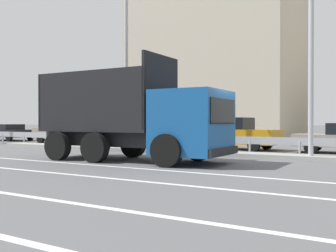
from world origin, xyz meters
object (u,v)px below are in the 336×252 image
object	(u,v)px
parked_car_2	(129,134)
parked_car_3	(233,134)
parked_car_0	(9,132)
street_lamp_1	(124,37)
parked_car_1	(65,132)
median_road_sign	(101,126)
street_lamp_2	(311,14)
dump_truck	(152,125)

from	to	relation	value
parked_car_2	parked_car_3	size ratio (longest dim) A/B	0.95
parked_car_0	parked_car_3	xyz separation A→B (m)	(18.04, -0.11, 0.15)
street_lamp_1	parked_car_1	xyz separation A→B (m)	(-8.22, 4.13, -4.67)
street_lamp_1	parked_car_3	world-z (taller)	street_lamp_1
parked_car_3	parked_car_2	bearing A→B (deg)	-85.81
median_road_sign	street_lamp_2	size ratio (longest dim) A/B	0.24
street_lamp_1	median_road_sign	bearing A→B (deg)	175.18
street_lamp_2	parked_car_2	distance (m)	12.87
street_lamp_2	parked_car_1	world-z (taller)	street_lamp_2
parked_car_0	dump_truck	bearing A→B (deg)	69.79
parked_car_2	parked_car_0	bearing A→B (deg)	-93.48
parked_car_0	parked_car_2	distance (m)	11.47
median_road_sign	parked_car_2	bearing A→B (deg)	106.77
dump_truck	parked_car_1	bearing A→B (deg)	-123.98
parked_car_1	parked_car_2	distance (m)	5.45
street_lamp_1	street_lamp_2	size ratio (longest dim) A/B	1.03
dump_truck	parked_car_3	distance (m)	7.52
dump_truck	parked_car_0	xyz separation A→B (m)	(-18.03, 7.62, -0.65)
dump_truck	median_road_sign	world-z (taller)	dump_truck
street_lamp_2	parked_car_0	xyz separation A→B (m)	(-22.73, 4.46, -4.59)
street_lamp_2	street_lamp_1	bearing A→B (deg)	178.87
median_road_sign	street_lamp_1	size ratio (longest dim) A/B	0.23
street_lamp_2	parked_car_3	size ratio (longest dim) A/B	1.98
dump_truck	median_road_sign	xyz separation A→B (m)	(-5.37, 3.47, -0.12)
street_lamp_1	street_lamp_2	distance (m)	8.50
dump_truck	parked_car_2	size ratio (longest dim) A/B	1.60
parked_car_0	parked_car_3	distance (m)	18.04
dump_truck	parked_car_3	xyz separation A→B (m)	(0.01, 7.51, -0.50)
street_lamp_1	parked_car_0	world-z (taller)	street_lamp_1
parked_car_0	parked_car_1	bearing A→B (deg)	91.21
street_lamp_2	parked_car_2	bearing A→B (deg)	159.29
parked_car_2	parked_car_3	xyz separation A→B (m)	(6.57, 0.08, 0.11)
median_road_sign	parked_car_0	distance (m)	13.33
parked_car_1	parked_car_3	world-z (taller)	parked_car_3
street_lamp_1	parked_car_2	size ratio (longest dim) A/B	2.16
dump_truck	street_lamp_2	size ratio (longest dim) A/B	0.77
dump_truck	parked_car_3	bearing A→B (deg)	177.80
street_lamp_1	street_lamp_2	world-z (taller)	street_lamp_1
street_lamp_2	parked_car_1	size ratio (longest dim) A/B	2.19
median_road_sign	parked_car_1	bearing A→B (deg)	148.97
street_lamp_1	parked_car_2	bearing A→B (deg)	124.08
parked_car_1	parked_car_3	bearing A→B (deg)	88.74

